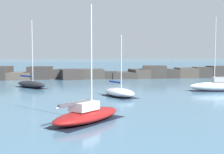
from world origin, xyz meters
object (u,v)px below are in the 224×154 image
(sailboat_moored_1, at_px, (219,86))
(sailboat_moored_3, at_px, (31,84))
(sailboat_moored_2, at_px, (119,92))
(sailboat_moored_4, at_px, (87,114))

(sailboat_moored_1, bearing_deg, sailboat_moored_3, 165.19)
(sailboat_moored_2, xyz_separation_m, sailboat_moored_4, (-4.12, -13.31, 0.04))
(sailboat_moored_1, xyz_separation_m, sailboat_moored_2, (-14.11, -3.95, -0.20))
(sailboat_moored_2, bearing_deg, sailboat_moored_4, -107.22)
(sailboat_moored_1, xyz_separation_m, sailboat_moored_4, (-18.23, -17.26, -0.16))
(sailboat_moored_2, distance_m, sailboat_moored_4, 13.93)
(sailboat_moored_1, height_order, sailboat_moored_2, sailboat_moored_1)
(sailboat_moored_2, relative_size, sailboat_moored_4, 0.83)
(sailboat_moored_3, relative_size, sailboat_moored_4, 1.13)
(sailboat_moored_1, height_order, sailboat_moored_3, sailboat_moored_1)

